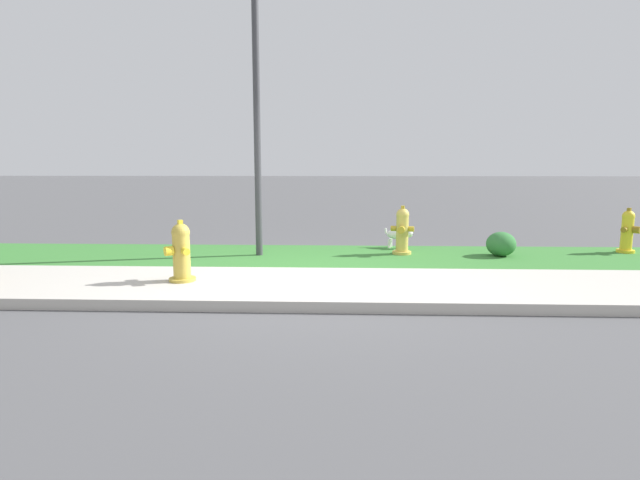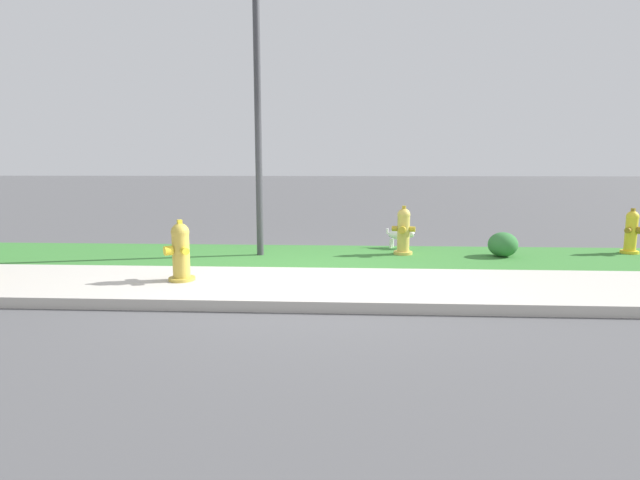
{
  "view_description": "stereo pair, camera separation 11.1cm",
  "coord_description": "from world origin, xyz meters",
  "views": [
    {
      "loc": [
        0.33,
        -6.04,
        1.49
      ],
      "look_at": [
        0.06,
        1.13,
        0.4
      ],
      "focal_mm": 28.0,
      "sensor_mm": 36.0,
      "label": 1
    },
    {
      "loc": [
        0.45,
        -6.04,
        1.49
      ],
      "look_at": [
        0.06,
        1.13,
        0.4
      ],
      "focal_mm": 28.0,
      "sensor_mm": 36.0,
      "label": 2
    }
  ],
  "objects": [
    {
      "name": "ground_plane",
      "position": [
        0.0,
        0.0,
        0.0
      ],
      "size": [
        120.0,
        120.0,
        0.0
      ],
      "primitive_type": "plane",
      "color": "#515154"
    },
    {
      "name": "sidewalk_pavement",
      "position": [
        0.0,
        0.0,
        0.01
      ],
      "size": [
        18.0,
        2.05,
        0.01
      ],
      "primitive_type": "cube",
      "color": "#BCB7AD",
      "rests_on": "ground"
    },
    {
      "name": "grass_verge",
      "position": [
        0.0,
        2.06,
        0.0
      ],
      "size": [
        18.0,
        2.06,
        0.01
      ],
      "primitive_type": "cube",
      "color": "#387A33",
      "rests_on": "ground"
    },
    {
      "name": "street_curb",
      "position": [
        0.0,
        -1.11,
        0.06
      ],
      "size": [
        18.0,
        0.16,
        0.12
      ],
      "primitive_type": "cube",
      "color": "#BCB7AD",
      "rests_on": "ground"
    },
    {
      "name": "fire_hydrant_at_driveway",
      "position": [
        5.23,
        2.53,
        0.37
      ],
      "size": [
        0.34,
        0.34,
        0.77
      ],
      "rotation": [
        0.0,
        0.0,
        3.87
      ],
      "color": "yellow",
      "rests_on": "ground"
    },
    {
      "name": "fire_hydrant_by_grass_verge",
      "position": [
        -1.68,
        0.14,
        0.38
      ],
      "size": [
        0.37,
        0.37,
        0.8
      ],
      "rotation": [
        0.0,
        0.0,
        2.22
      ],
      "color": "gold",
      "rests_on": "ground"
    },
    {
      "name": "fire_hydrant_mid_block",
      "position": [
        1.39,
        2.24,
        0.39
      ],
      "size": [
        0.39,
        0.37,
        0.81
      ],
      "rotation": [
        0.0,
        0.0,
        2.9
      ],
      "color": "gold",
      "rests_on": "ground"
    },
    {
      "name": "small_white_dog",
      "position": [
        1.41,
        2.85,
        0.24
      ],
      "size": [
        0.49,
        0.32,
        0.4
      ],
      "rotation": [
        0.0,
        0.0,
        5.86
      ],
      "color": "white",
      "rests_on": "ground"
    },
    {
      "name": "street_lamp",
      "position": [
        -0.99,
        2.06,
        3.32
      ],
      "size": [
        0.32,
        0.32,
        5.09
      ],
      "color": "#3D3D42",
      "rests_on": "ground"
    },
    {
      "name": "shrub_bush_mid_verge",
      "position": [
        2.99,
        2.11,
        0.2
      ],
      "size": [
        0.47,
        0.47,
        0.4
      ],
      "color": "#337538",
      "rests_on": "ground"
    }
  ]
}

